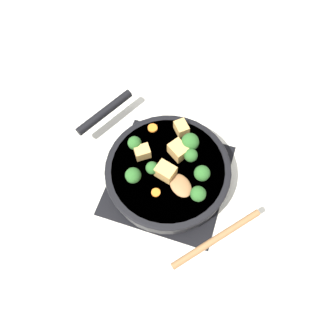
# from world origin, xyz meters

# --- Properties ---
(ground_plane) EXTENTS (2.40, 2.40, 0.00)m
(ground_plane) POSITION_xyz_m (0.00, 0.00, 0.00)
(ground_plane) COLOR silver
(front_burner_grate) EXTENTS (0.31, 0.31, 0.03)m
(front_burner_grate) POSITION_xyz_m (0.00, 0.00, 0.01)
(front_burner_grate) COLOR black
(front_burner_grate) RESTS_ON ground_plane
(skillet_pan) EXTENTS (0.37, 0.44, 0.05)m
(skillet_pan) POSITION_xyz_m (-0.00, -0.00, 0.06)
(skillet_pan) COLOR black
(skillet_pan) RESTS_ON front_burner_grate
(wooden_spoon) EXTENTS (0.24, 0.24, 0.02)m
(wooden_spoon) POSITION_xyz_m (0.10, 0.11, 0.09)
(wooden_spoon) COLOR olive
(wooden_spoon) RESTS_ON skillet_pan
(tofu_cube_center_large) EXTENTS (0.06, 0.06, 0.04)m
(tofu_cube_center_large) POSITION_xyz_m (-0.05, 0.01, 0.10)
(tofu_cube_center_large) COLOR tan
(tofu_cube_center_large) RESTS_ON skillet_pan
(tofu_cube_near_handle) EXTENTS (0.05, 0.05, 0.03)m
(tofu_cube_near_handle) POSITION_xyz_m (-0.12, 0.00, 0.09)
(tofu_cube_near_handle) COLOR tan
(tofu_cube_near_handle) RESTS_ON skillet_pan
(tofu_cube_east_chunk) EXTENTS (0.05, 0.05, 0.03)m
(tofu_cube_east_chunk) POSITION_xyz_m (-0.02, -0.07, 0.09)
(tofu_cube_east_chunk) COLOR tan
(tofu_cube_east_chunk) RESTS_ON skillet_pan
(tofu_cube_west_chunk) EXTENTS (0.05, 0.05, 0.04)m
(tofu_cube_west_chunk) POSITION_xyz_m (0.02, 0.00, 0.10)
(tofu_cube_west_chunk) COLOR tan
(tofu_cube_west_chunk) RESTS_ON skillet_pan
(broccoli_floret_near_spoon) EXTENTS (0.03, 0.03, 0.04)m
(broccoli_floret_near_spoon) POSITION_xyz_m (-0.04, 0.05, 0.10)
(broccoli_floret_near_spoon) COLOR #709956
(broccoli_floret_near_spoon) RESTS_ON skillet_pan
(broccoli_floret_center_top) EXTENTS (0.04, 0.04, 0.05)m
(broccoli_floret_center_top) POSITION_xyz_m (0.05, 0.09, 0.10)
(broccoli_floret_center_top) COLOR #709956
(broccoli_floret_center_top) RESTS_ON skillet_pan
(broccoli_floret_east_rim) EXTENTS (0.05, 0.05, 0.05)m
(broccoli_floret_east_rim) POSITION_xyz_m (-0.07, 0.04, 0.11)
(broccoli_floret_east_rim) COLOR #709956
(broccoli_floret_east_rim) RESTS_ON skillet_pan
(broccoli_floret_west_rim) EXTENTS (0.03, 0.03, 0.04)m
(broccoli_floret_west_rim) POSITION_xyz_m (0.02, -0.03, 0.10)
(broccoli_floret_west_rim) COLOR #709956
(broccoli_floret_west_rim) RESTS_ON skillet_pan
(broccoli_floret_north_edge) EXTENTS (0.04, 0.04, 0.05)m
(broccoli_floret_north_edge) POSITION_xyz_m (0.06, -0.07, 0.10)
(broccoli_floret_north_edge) COLOR #709956
(broccoli_floret_north_edge) RESTS_ON skillet_pan
(broccoli_floret_south_cluster) EXTENTS (0.04, 0.04, 0.04)m
(broccoli_floret_south_cluster) POSITION_xyz_m (-0.03, -0.10, 0.10)
(broccoli_floret_south_cluster) COLOR #709956
(broccoli_floret_south_cluster) RESTS_ON skillet_pan
(broccoli_floret_mid_floret) EXTENTS (0.04, 0.04, 0.05)m
(broccoli_floret_mid_floret) POSITION_xyz_m (0.00, 0.09, 0.10)
(broccoli_floret_mid_floret) COLOR #709956
(broccoli_floret_mid_floret) RESTS_ON skillet_pan
(carrot_slice_orange_thin) EXTENTS (0.02, 0.02, 0.01)m
(carrot_slice_orange_thin) POSITION_xyz_m (0.07, -0.01, 0.08)
(carrot_slice_orange_thin) COLOR orange
(carrot_slice_orange_thin) RESTS_ON skillet_pan
(carrot_slice_near_center) EXTENTS (0.03, 0.03, 0.01)m
(carrot_slice_near_center) POSITION_xyz_m (-0.10, -0.08, 0.08)
(carrot_slice_near_center) COLOR orange
(carrot_slice_near_center) RESTS_ON skillet_pan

